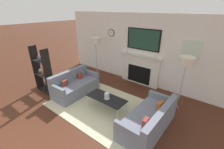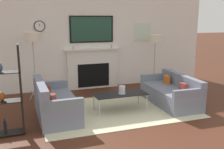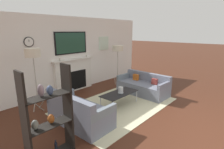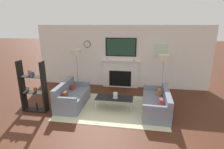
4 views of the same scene
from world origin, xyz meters
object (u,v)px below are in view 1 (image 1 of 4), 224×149
Objects in this scene: coffee_table at (106,98)px; floor_lamp_right at (187,61)px; hurricane_candle at (107,96)px; shelf_unit at (42,71)px; couch_left at (75,86)px; couch_right at (149,120)px; floor_lamp_left at (96,41)px.

floor_lamp_right reaches higher than coffee_table.
hurricane_candle reaches higher than coffee_table.
shelf_unit is (-2.56, -0.51, 0.32)m from hurricane_candle.
couch_left is at bearing 178.56° from coffee_table.
couch_left is at bearing 28.42° from shelf_unit.
shelf_unit is (-2.53, -0.52, 0.42)m from coffee_table.
couch_left is 2.87m from couch_right.
floor_lamp_right is 4.72m from shelf_unit.
couch_left is at bearing -180.00° from couch_right.
hurricane_candle is at bearing -39.66° from floor_lamp_left.
floor_lamp_right reaches higher than couch_left.
coffee_table is 0.69× the size of floor_lamp_left.
couch_left is at bearing 178.06° from hurricane_candle.
shelf_unit is at bearing -154.31° from floor_lamp_right.
floor_lamp_left is (-1.79, 1.50, 1.23)m from coffee_table.
shelf_unit is at bearing -151.58° from couch_left.
floor_lamp_left is 1.08× the size of floor_lamp_right.
couch_right is 1.93m from floor_lamp_right.
couch_left is 1.99m from floor_lamp_left.
floor_lamp_left reaches higher than couch_right.
couch_right is 1.03× the size of floor_lamp_left.
shelf_unit is (-1.04, -0.56, 0.51)m from couch_left.
couch_left is 0.91× the size of couch_right.
hurricane_candle is 0.11× the size of floor_lamp_right.
couch_right is at bearing 8.20° from shelf_unit.
floor_lamp_right is at bearing 25.69° from shelf_unit.
floor_lamp_right is at bearing 78.21° from couch_right.
floor_lamp_left is at bearing 140.34° from hurricane_candle.
shelf_unit reaches higher than coffee_table.
floor_lamp_left is 2.30m from shelf_unit.
couch_left reaches higher than hurricane_candle.
floor_lamp_right is 0.99× the size of shelf_unit.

